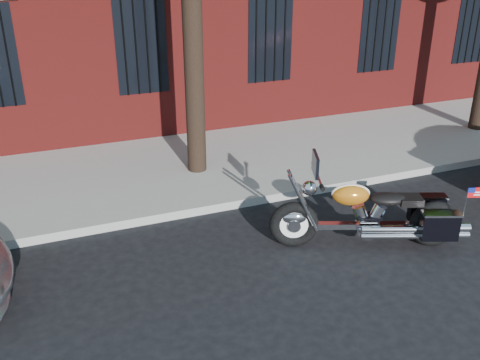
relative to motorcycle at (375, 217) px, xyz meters
name	(u,v)px	position (x,y,z in m)	size (l,w,h in m)	color
ground	(224,254)	(-2.17, 0.61, -0.51)	(120.00, 120.00, 0.00)	black
curb	(196,210)	(-2.17, 1.99, -0.43)	(40.00, 0.16, 0.15)	gray
sidewalk	(168,170)	(-2.17, 3.87, -0.43)	(40.00, 3.60, 0.15)	gray
motorcycle	(375,217)	(0.00, 0.00, 0.00)	(2.71, 1.55, 1.50)	black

